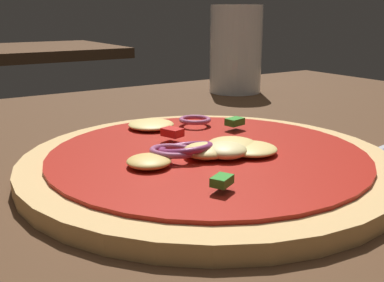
# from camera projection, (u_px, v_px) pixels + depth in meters

# --- Properties ---
(dining_table) EXTENTS (1.17, 0.86, 0.04)m
(dining_table) POSITION_uv_depth(u_px,v_px,m) (186.00, 197.00, 0.37)
(dining_table) COLOR #4C301C
(dining_table) RESTS_ON ground
(pizza) EXTENTS (0.30, 0.30, 0.03)m
(pizza) POSITION_uv_depth(u_px,v_px,m) (205.00, 160.00, 0.38)
(pizza) COLOR tan
(pizza) RESTS_ON dining_table
(beer_glass) EXTENTS (0.08, 0.08, 0.13)m
(beer_glass) POSITION_uv_depth(u_px,v_px,m) (236.00, 53.00, 0.73)
(beer_glass) COLOR silver
(beer_glass) RESTS_ON dining_table
(background_table) EXTENTS (0.76, 0.51, 0.04)m
(background_table) POSITION_uv_depth(u_px,v_px,m) (6.00, 53.00, 1.65)
(background_table) COLOR #4C301C
(background_table) RESTS_ON ground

